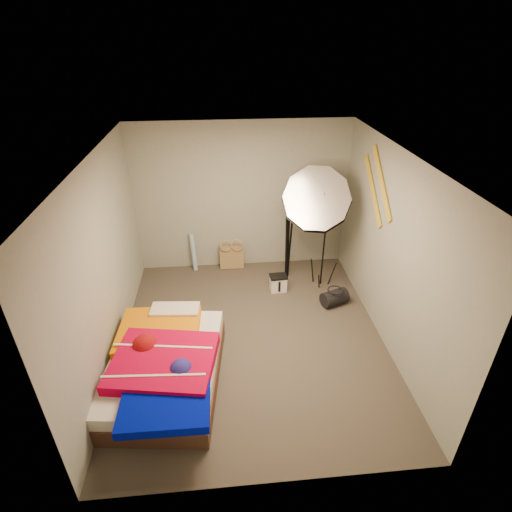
{
  "coord_description": "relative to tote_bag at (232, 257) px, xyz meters",
  "views": [
    {
      "loc": [
        -0.36,
        -4.14,
        3.7
      ],
      "look_at": [
        0.1,
        0.6,
        0.95
      ],
      "focal_mm": 28.0,
      "sensor_mm": 36.0,
      "label": 1
    }
  ],
  "objects": [
    {
      "name": "floor",
      "position": [
        0.2,
        -1.9,
        -0.21
      ],
      "size": [
        4.0,
        4.0,
        0.0
      ],
      "primitive_type": "plane",
      "color": "#51493E",
      "rests_on": "ground"
    },
    {
      "name": "duffel_bag",
      "position": [
        1.51,
        -1.24,
        -0.09
      ],
      "size": [
        0.45,
        0.36,
        0.24
      ],
      "primitive_type": "cylinder",
      "rotation": [
        0.0,
        1.57,
        0.36
      ],
      "color": "black",
      "rests_on": "floor"
    },
    {
      "name": "wall_front",
      "position": [
        0.2,
        -3.9,
        1.04
      ],
      "size": [
        3.5,
        0.0,
        3.5
      ],
      "primitive_type": "plane",
      "rotation": [
        -1.57,
        0.0,
        0.0
      ],
      "color": "#999B8D",
      "rests_on": "floor"
    },
    {
      "name": "wall_stripe_lower",
      "position": [
        1.93,
        -1.05,
        1.54
      ],
      "size": [
        0.02,
        0.91,
        0.78
      ],
      "primitive_type": "cube",
      "rotation": [
        0.7,
        0.0,
        0.0
      ],
      "color": "gold",
      "rests_on": "wall_right"
    },
    {
      "name": "wall_left",
      "position": [
        -1.55,
        -1.9,
        1.04
      ],
      "size": [
        0.0,
        4.0,
        4.0
      ],
      "primitive_type": "plane",
      "rotation": [
        1.57,
        0.0,
        1.57
      ],
      "color": "#999B8D",
      "rests_on": "floor"
    },
    {
      "name": "camera_tripod",
      "position": [
        0.9,
        -0.42,
        0.56
      ],
      "size": [
        0.09,
        0.09,
        1.33
      ],
      "color": "black",
      "rests_on": "floor"
    },
    {
      "name": "tote_bag",
      "position": [
        0.0,
        0.0,
        0.0
      ],
      "size": [
        0.41,
        0.18,
        0.42
      ],
      "primitive_type": "cube",
      "rotation": [
        -0.14,
        0.0,
        0.0
      ],
      "color": "tan",
      "rests_on": "floor"
    },
    {
      "name": "wall_back",
      "position": [
        0.2,
        0.1,
        1.04
      ],
      "size": [
        3.5,
        0.0,
        3.5
      ],
      "primitive_type": "plane",
      "rotation": [
        1.57,
        0.0,
        0.0
      ],
      "color": "#999B8D",
      "rests_on": "floor"
    },
    {
      "name": "wall_stripe_upper",
      "position": [
        1.93,
        -1.3,
        1.74
      ],
      "size": [
        0.02,
        0.91,
        0.78
      ],
      "primitive_type": "cube",
      "rotation": [
        0.7,
        0.0,
        0.0
      ],
      "color": "gold",
      "rests_on": "wall_right"
    },
    {
      "name": "wrapping_roll",
      "position": [
        -0.66,
        0.0,
        0.13
      ],
      "size": [
        0.13,
        0.21,
        0.67
      ],
      "primitive_type": "cylinder",
      "rotation": [
        -0.17,
        0.0,
        0.3
      ],
      "color": "#528CC3",
      "rests_on": "floor"
    },
    {
      "name": "camera_case",
      "position": [
        0.71,
        -0.79,
        -0.08
      ],
      "size": [
        0.27,
        0.2,
        0.25
      ],
      "primitive_type": "cube",
      "rotation": [
        0.0,
        0.0,
        0.07
      ],
      "color": "white",
      "rests_on": "floor"
    },
    {
      "name": "photo_umbrella",
      "position": [
        1.23,
        -0.75,
        1.31
      ],
      "size": [
        1.33,
        1.05,
        2.11
      ],
      "color": "black",
      "rests_on": "floor"
    },
    {
      "name": "wall_right",
      "position": [
        1.95,
        -1.9,
        1.04
      ],
      "size": [
        0.0,
        4.0,
        4.0
      ],
      "primitive_type": "plane",
      "rotation": [
        1.57,
        0.0,
        -1.57
      ],
      "color": "#999B8D",
      "rests_on": "floor"
    },
    {
      "name": "ceiling",
      "position": [
        0.2,
        -1.9,
        2.29
      ],
      "size": [
        4.0,
        4.0,
        0.0
      ],
      "primitive_type": "plane",
      "rotation": [
        3.14,
        0.0,
        0.0
      ],
      "color": "silver",
      "rests_on": "wall_back"
    },
    {
      "name": "bed",
      "position": [
        -0.89,
        -2.56,
        0.06
      ],
      "size": [
        1.44,
        1.99,
        0.52
      ],
      "color": "#4E2F22",
      "rests_on": "floor"
    }
  ]
}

